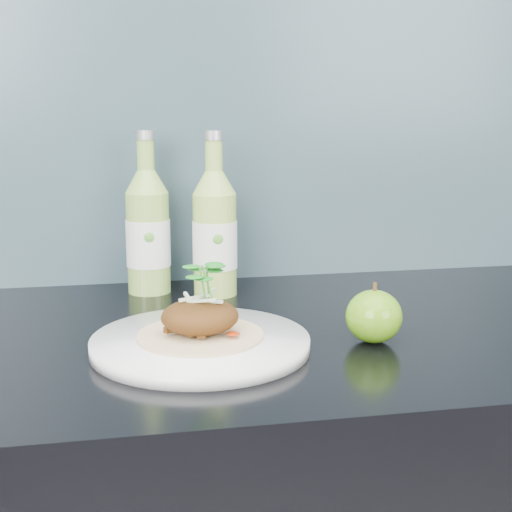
% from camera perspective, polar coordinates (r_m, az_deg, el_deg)
% --- Properties ---
extents(subway_backsplash, '(4.00, 0.02, 0.70)m').
position_cam_1_polar(subway_backsplash, '(1.20, -2.90, 14.81)').
color(subway_backsplash, '#638B9B').
rests_on(subway_backsplash, kitchen_counter).
extents(dinner_plate, '(0.28, 0.28, 0.02)m').
position_cam_1_polar(dinner_plate, '(0.87, -4.47, -6.97)').
color(dinner_plate, white).
rests_on(dinner_plate, kitchen_counter).
extents(pork_taco, '(0.15, 0.15, 0.10)m').
position_cam_1_polar(pork_taco, '(0.86, -4.51, -4.66)').
color(pork_taco, tan).
rests_on(pork_taco, dinner_plate).
extents(green_apple, '(0.09, 0.09, 0.08)m').
position_cam_1_polar(green_apple, '(0.90, 9.41, -4.78)').
color(green_apple, '#43870E').
rests_on(green_apple, kitchen_counter).
extents(cider_bottle_left, '(0.07, 0.07, 0.25)m').
position_cam_1_polar(cider_bottle_left, '(1.12, -8.64, 1.92)').
color(cider_bottle_left, '#8FBC4E').
rests_on(cider_bottle_left, kitchen_counter).
extents(cider_bottle_right, '(0.08, 0.08, 0.25)m').
position_cam_1_polar(cider_bottle_right, '(1.10, -3.32, 1.80)').
color(cider_bottle_right, '#9FC752').
rests_on(cider_bottle_right, kitchen_counter).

